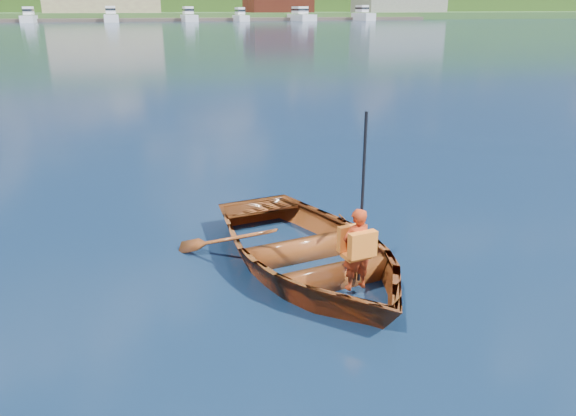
{
  "coord_description": "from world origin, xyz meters",
  "views": [
    {
      "loc": [
        -3.26,
        -6.98,
        3.2
      ],
      "look_at": [
        -1.37,
        -0.7,
        0.86
      ],
      "focal_mm": 35.0,
      "sensor_mm": 36.0,
      "label": 1
    }
  ],
  "objects_px": {
    "child_paddler": "(357,247)",
    "dock": "(142,20)",
    "marina_yachts": "(127,16)",
    "rowboat": "(308,250)"
  },
  "relations": [
    {
      "from": "rowboat",
      "to": "child_paddler",
      "type": "bearing_deg",
      "value": -71.17
    },
    {
      "from": "child_paddler",
      "to": "dock",
      "type": "bearing_deg",
      "value": 88.06
    },
    {
      "from": "child_paddler",
      "to": "dock",
      "type": "xyz_separation_m",
      "value": [
        5.06,
        149.56,
        -0.22
      ]
    },
    {
      "from": "rowboat",
      "to": "dock",
      "type": "bearing_deg",
      "value": 87.94
    },
    {
      "from": "rowboat",
      "to": "child_paddler",
      "type": "relative_size",
      "value": 2.11
    },
    {
      "from": "dock",
      "to": "marina_yachts",
      "type": "height_order",
      "value": "marina_yachts"
    },
    {
      "from": "dock",
      "to": "child_paddler",
      "type": "bearing_deg",
      "value": -91.94
    },
    {
      "from": "rowboat",
      "to": "marina_yachts",
      "type": "height_order",
      "value": "marina_yachts"
    },
    {
      "from": "dock",
      "to": "marina_yachts",
      "type": "xyz_separation_m",
      "value": [
        -3.67,
        -4.69,
        0.94
      ]
    },
    {
      "from": "child_paddler",
      "to": "dock",
      "type": "height_order",
      "value": "child_paddler"
    }
  ]
}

